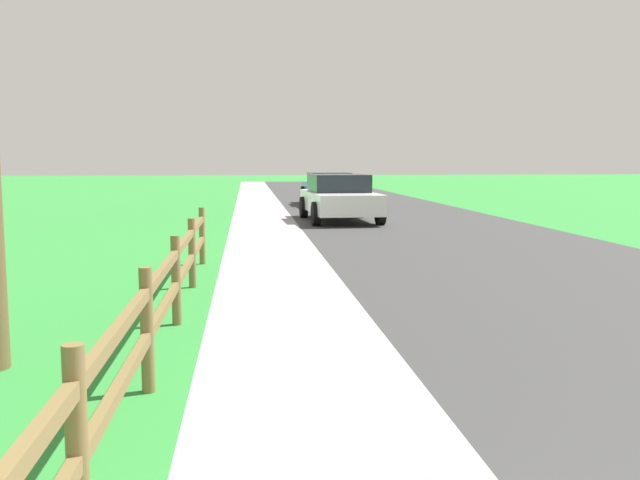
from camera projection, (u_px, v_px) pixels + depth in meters
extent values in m
plane|color=#2F8836|center=(288.00, 212.00, 25.73)|extent=(120.00, 120.00, 0.00)
cube|color=#393939|center=(370.00, 207.00, 28.07)|extent=(7.00, 66.00, 0.01)
cube|color=#A29CA4|center=(209.00, 208.00, 27.39)|extent=(6.00, 66.00, 0.01)
cube|color=#2F8836|center=(171.00, 209.00, 27.24)|extent=(5.00, 66.00, 0.00)
cylinder|color=brown|center=(77.00, 451.00, 3.35)|extent=(0.11, 0.11, 1.06)
cylinder|color=brown|center=(147.00, 331.00, 5.69)|extent=(0.11, 0.11, 1.06)
cylinder|color=brown|center=(176.00, 281.00, 8.04)|extent=(0.11, 0.11, 1.06)
cylinder|color=brown|center=(192.00, 253.00, 10.38)|extent=(0.11, 0.11, 1.06)
cylinder|color=brown|center=(202.00, 236.00, 12.73)|extent=(0.11, 0.11, 1.06)
cube|color=brown|center=(164.00, 307.00, 6.87)|extent=(0.07, 11.87, 0.09)
cube|color=brown|center=(163.00, 270.00, 6.83)|extent=(0.07, 11.87, 0.09)
cube|color=white|center=(340.00, 202.00, 21.69)|extent=(2.15, 4.62, 0.62)
cube|color=#1E232B|center=(338.00, 183.00, 21.88)|extent=(1.81, 2.22, 0.55)
cylinder|color=black|center=(304.00, 207.00, 22.96)|extent=(0.25, 0.72, 0.71)
cylinder|color=black|center=(361.00, 207.00, 23.25)|extent=(0.25, 0.72, 0.71)
cylinder|color=black|center=(316.00, 214.00, 20.20)|extent=(0.25, 0.72, 0.71)
cylinder|color=black|center=(380.00, 213.00, 20.49)|extent=(0.25, 0.72, 0.71)
cube|color=navy|center=(329.00, 190.00, 29.43)|extent=(1.97, 4.43, 0.60)
cube|color=#1E232B|center=(329.00, 178.00, 29.34)|extent=(1.71, 2.08, 0.46)
cylinder|color=black|center=(304.00, 195.00, 30.69)|extent=(0.23, 0.75, 0.75)
cylinder|color=black|center=(346.00, 194.00, 30.91)|extent=(0.23, 0.75, 0.75)
cylinder|color=black|center=(310.00, 198.00, 28.00)|extent=(0.23, 0.75, 0.75)
cylinder|color=black|center=(356.00, 198.00, 28.23)|extent=(0.23, 0.75, 0.75)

